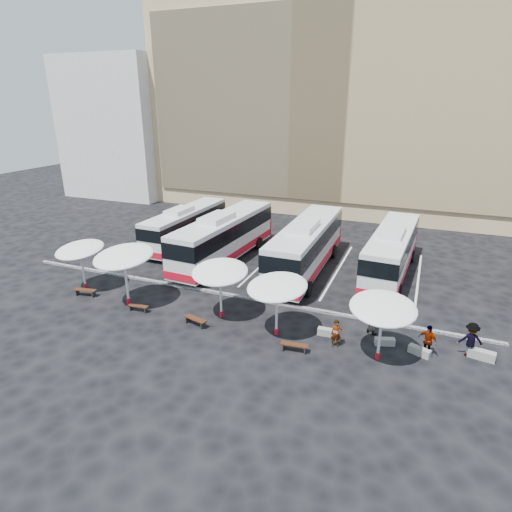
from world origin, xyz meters
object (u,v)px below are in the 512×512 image
at_px(conc_bench_0, 327,332).
at_px(passenger_3, 471,340).
at_px(passenger_2, 428,341).
at_px(conc_bench_2, 419,351).
at_px(conc_bench_3, 482,355).
at_px(passenger_1, 372,319).
at_px(wood_bench_0, 85,291).
at_px(sunshade_4, 383,308).
at_px(conc_bench_1, 385,342).
at_px(sunshade_1, 124,257).
at_px(wood_bench_3, 294,346).
at_px(passenger_0, 336,334).
at_px(wood_bench_1, 138,307).
at_px(sunshade_2, 220,272).
at_px(bus_0, 186,225).
at_px(sunshade_0, 80,250).
at_px(wood_bench_2, 195,320).
at_px(bus_3, 392,250).
at_px(bus_1, 224,236).
at_px(sunshade_3, 277,287).

bearing_deg(conc_bench_0, passenger_3, 5.92).
xyz_separation_m(conc_bench_0, passenger_2, (5.28, -0.04, 0.68)).
relative_size(conc_bench_2, conc_bench_3, 0.88).
height_order(passenger_1, passenger_3, passenger_3).
bearing_deg(wood_bench_0, passenger_2, 2.68).
bearing_deg(wood_bench_0, sunshade_4, -0.86).
bearing_deg(conc_bench_1, conc_bench_2, -10.00).
xyz_separation_m(sunshade_1, wood_bench_3, (11.78, -1.27, -3.02)).
distance_m(conc_bench_3, passenger_0, 7.52).
xyz_separation_m(conc_bench_3, passenger_1, (-5.73, 0.52, 0.63)).
distance_m(sunshade_1, wood_bench_1, 3.33).
xyz_separation_m(sunshade_2, sunshade_4, (9.61, -1.09, -0.05)).
bearing_deg(wood_bench_3, conc_bench_3, 17.94).
height_order(bus_0, conc_bench_1, bus_0).
bearing_deg(wood_bench_0, conc_bench_2, 2.50).
relative_size(sunshade_0, wood_bench_3, 2.65).
relative_size(bus_0, wood_bench_2, 7.12).
relative_size(sunshade_4, wood_bench_1, 2.92).
height_order(sunshade_0, sunshade_4, sunshade_4).
xyz_separation_m(passenger_0, passenger_2, (4.61, 0.92, 0.10)).
relative_size(bus_3, sunshade_0, 3.07).
xyz_separation_m(sunshade_2, passenger_0, (7.31, -0.69, -2.23)).
relative_size(sunshade_0, wood_bench_2, 2.51).
distance_m(conc_bench_1, conc_bench_3, 4.86).
xyz_separation_m(bus_1, wood_bench_2, (3.20, -10.59, -1.76)).
bearing_deg(wood_bench_3, wood_bench_1, 176.23).
relative_size(wood_bench_3, conc_bench_3, 1.16).
height_order(sunshade_3, conc_bench_2, sunshade_3).
relative_size(sunshade_0, conc_bench_3, 3.07).
distance_m(wood_bench_0, wood_bench_2, 9.08).
distance_m(wood_bench_3, conc_bench_2, 6.62).
bearing_deg(passenger_3, conc_bench_3, 165.24).
bearing_deg(sunshade_3, sunshade_2, 169.05).
bearing_deg(sunshade_0, conc_bench_0, 0.32).
bearing_deg(passenger_3, bus_3, -72.41).
xyz_separation_m(conc_bench_1, conc_bench_2, (1.82, -0.32, 0.01)).
xyz_separation_m(bus_1, bus_3, (13.13, 1.97, -0.14)).
bearing_deg(conc_bench_3, sunshade_4, -157.66).
xyz_separation_m(wood_bench_0, conc_bench_0, (16.65, 1.07, -0.16)).
bearing_deg(wood_bench_2, conc_bench_2, 7.67).
distance_m(sunshade_1, conc_bench_1, 16.57).
relative_size(bus_3, wood_bench_0, 7.69).
xyz_separation_m(bus_3, passenger_1, (-0.08, -9.52, -1.11)).
bearing_deg(sunshade_0, conc_bench_3, 1.79).
xyz_separation_m(bus_3, sunshade_2, (-8.98, -11.02, 1.04)).
relative_size(wood_bench_0, passenger_2, 0.90).
height_order(bus_3, sunshade_4, bus_3).
bearing_deg(conc_bench_0, sunshade_0, -179.68).
distance_m(sunshade_2, passenger_3, 14.19).
bearing_deg(conc_bench_1, bus_3, 94.41).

